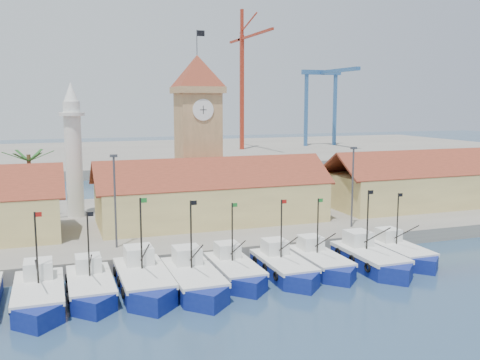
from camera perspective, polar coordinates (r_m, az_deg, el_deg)
name	(u,v)px	position (r m, az deg, el deg)	size (l,w,h in m)	color
ground	(280,288)	(45.66, 4.34, -11.44)	(400.00, 400.00, 0.00)	navy
quay	(203,220)	(67.25, -3.97, -4.31)	(140.00, 32.00, 1.50)	gray
terminal	(119,155)	(150.97, -12.79, 2.61)	(240.00, 80.00, 2.00)	gray
boat_1	(39,298)	(44.01, -20.67, -11.65)	(3.67, 10.06, 7.61)	navy
boat_2	(91,289)	(44.83, -15.61, -11.11)	(3.46, 9.49, 7.18)	navy
boat_3	(144,282)	(45.04, -10.17, -10.70)	(3.92, 10.73, 8.12)	navy
boat_4	(195,281)	(44.86, -4.88, -10.72)	(3.78, 10.35, 7.83)	navy
boat_5	(235,272)	(47.25, -0.49, -9.79)	(3.42, 9.37, 7.09)	navy
boat_6	(285,269)	(48.33, 4.81, -9.39)	(3.48, 9.54, 7.22)	navy
boat_7	(321,263)	(50.32, 8.67, -8.76)	(3.38, 9.27, 7.01)	navy
boat_8	(372,260)	(51.86, 13.88, -8.31)	(3.71, 10.17, 7.70)	navy
boat_9	(401,254)	(55.04, 16.83, -7.54)	(3.37, 9.22, 6.98)	navy
hall_center	(212,200)	(62.84, -3.01, -2.18)	(27.04, 10.13, 7.61)	#E4D07D
hall_right	(435,186)	(78.06, 20.13, -0.63)	(31.20, 10.13, 7.61)	#E4D07D
clock_tower	(198,130)	(67.65, -4.52, 5.35)	(5.80, 5.80, 22.70)	tan
minaret	(73,150)	(67.54, -17.35, 3.10)	(3.00, 3.00, 16.30)	silver
palm_tree	(30,183)	(65.95, -21.49, -0.27)	(5.60, 5.03, 8.39)	brown
lamp_posts	(238,190)	(55.06, -0.16, -1.03)	(80.70, 0.25, 9.03)	#3F3F44
crane_red_right	(244,73)	(152.15, 0.38, 11.37)	(1.00, 32.11, 38.98)	#A02A18
gantry	(326,87)	(166.23, 9.19, 9.79)	(13.00, 22.00, 23.20)	#315F98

